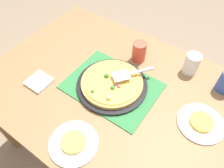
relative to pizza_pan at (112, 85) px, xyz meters
The scene contains 13 objects.
ground_plane 0.76m from the pizza_pan, ahead, with size 8.00×8.00×0.00m, color #84705B.
dining_table 0.12m from the pizza_pan, ahead, with size 1.40×1.00×0.75m.
placemat 0.01m from the pizza_pan, ahead, with size 0.48×0.36×0.01m, color #2D753D.
pizza_pan is the anchor object (origin of this frame).
pizza 0.02m from the pizza_pan, 43.91° to the right, with size 0.33×0.33×0.05m.
plate_near_left 0.37m from the pizza_pan, 82.28° to the right, with size 0.22×0.22×0.01m, color white.
plate_far_right 0.48m from the pizza_pan, ahead, with size 0.22×0.22×0.01m, color white.
served_slice_left 0.37m from the pizza_pan, 82.28° to the right, with size 0.11×0.11×0.02m, color #EAB747.
served_slice_right 0.48m from the pizza_pan, ahead, with size 0.11×0.11×0.02m, color gold.
cup_near 0.27m from the pizza_pan, 88.50° to the left, with size 0.08×0.08×0.12m, color #E04C38.
cup_corner 0.46m from the pizza_pan, 49.45° to the left, with size 0.08×0.08×0.12m, color white.
pizza_server 0.11m from the pizza_pan, 53.21° to the left, with size 0.17×0.21×0.01m.
napkin_stack 0.40m from the pizza_pan, 148.56° to the right, with size 0.12×0.12×0.02m, color white.
Camera 1 is at (0.41, -0.58, 1.64)m, focal length 33.89 mm.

